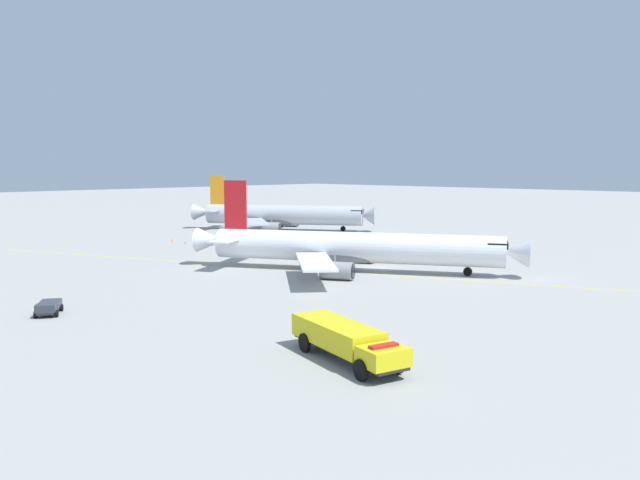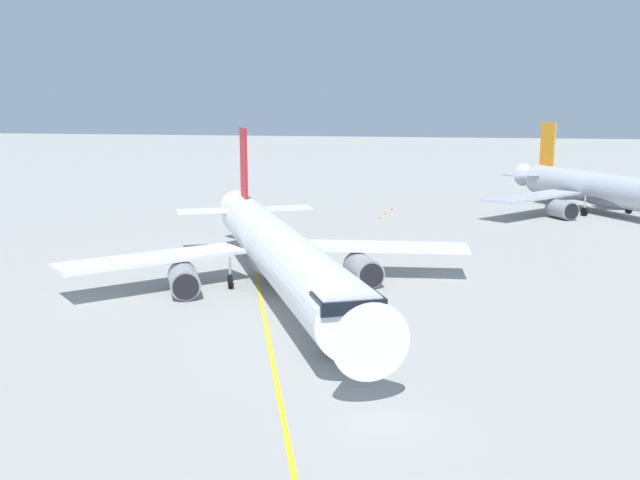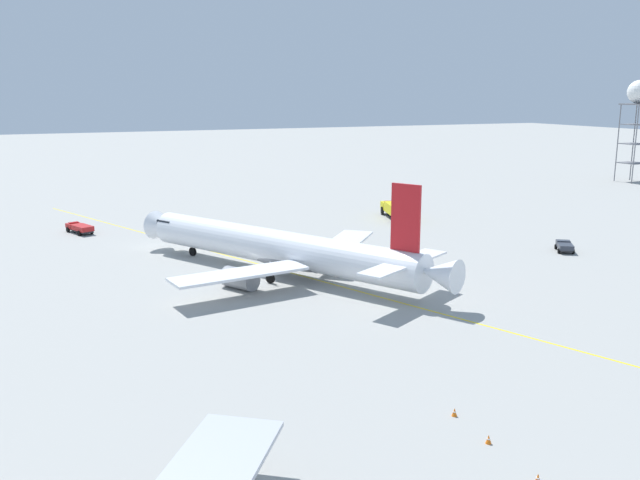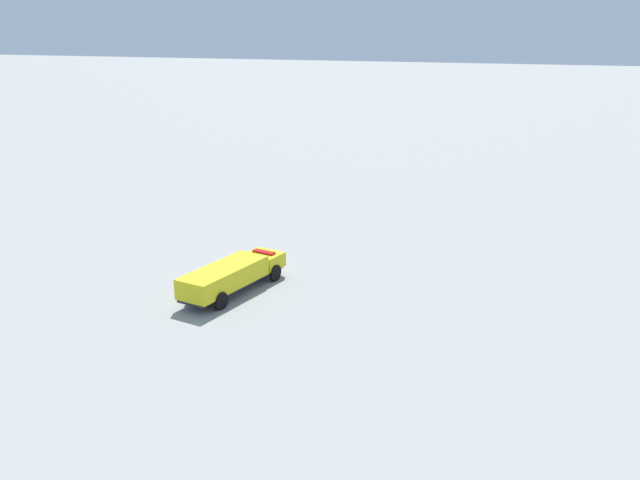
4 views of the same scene
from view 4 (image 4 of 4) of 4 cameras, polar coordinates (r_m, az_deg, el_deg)
The scene contains 1 object.
fire_tender_truck at distance 60.18m, azimuth -6.81°, elevation -2.67°, with size 5.80×11.33×2.50m.
Camera 4 is at (55.19, -27.78, 22.05)m, focal length 41.54 mm.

